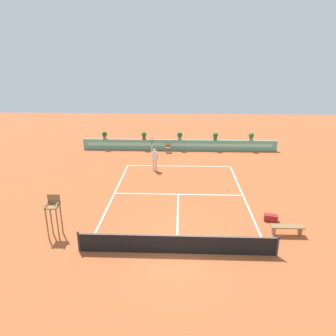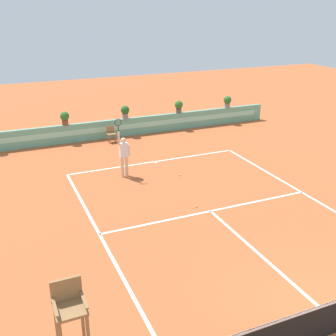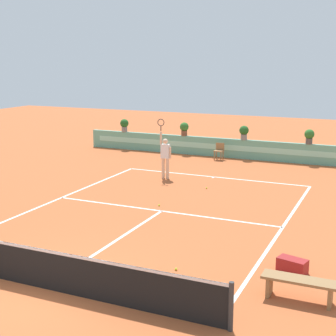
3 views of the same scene
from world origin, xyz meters
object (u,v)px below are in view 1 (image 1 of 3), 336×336
(umpire_chair, at_px, (54,211))
(potted_plant_centre, at_px, (180,135))
(potted_plant_far_right, at_px, (251,136))
(bench_courtside, at_px, (287,228))
(ball_kid_chair, at_px, (168,147))
(potted_plant_right, at_px, (215,136))
(gear_bag, at_px, (271,218))
(tennis_ball_by_sideline, at_px, (173,191))
(potted_plant_left, at_px, (144,135))
(tennis_player, at_px, (155,158))
(tennis_ball_mid_court, at_px, (184,175))
(potted_plant_far_left, at_px, (105,135))
(tennis_ball_near_baseline, at_px, (224,229))

(umpire_chair, height_order, potted_plant_centre, umpire_chair)
(umpire_chair, relative_size, potted_plant_far_right, 2.96)
(bench_courtside, bearing_deg, potted_plant_far_right, 85.33)
(ball_kid_chair, xyz_separation_m, potted_plant_right, (4.34, 0.73, 0.93))
(bench_courtside, xyz_separation_m, gear_bag, (-0.40, 1.39, -0.20))
(tennis_ball_by_sideline, xyz_separation_m, potted_plant_centre, (0.37, 9.49, 1.38))
(umpire_chair, relative_size, tennis_ball_by_sideline, 31.47)
(gear_bag, height_order, potted_plant_left, potted_plant_left)
(bench_courtside, bearing_deg, tennis_player, 128.78)
(umpire_chair, xyz_separation_m, tennis_ball_mid_court, (6.33, 8.57, -1.31))
(ball_kid_chair, xyz_separation_m, gear_bag, (6.02, -12.50, -0.30))
(potted_plant_far_left, xyz_separation_m, potted_plant_centre, (6.99, 0.00, 0.00))
(bench_courtside, xyz_separation_m, potted_plant_left, (-8.66, 14.63, 1.04))
(gear_bag, bearing_deg, potted_plant_right, 97.23)
(potted_plant_far_right, bearing_deg, tennis_ball_by_sideline, -126.05)
(tennis_ball_near_baseline, xyz_separation_m, potted_plant_far_right, (4.21, 14.27, 1.38))
(tennis_player, height_order, tennis_ball_by_sideline, tennis_player)
(potted_plant_centre, bearing_deg, tennis_ball_mid_court, -86.97)
(potted_plant_left, bearing_deg, umpire_chair, -100.01)
(potted_plant_right, height_order, potted_plant_far_left, same)
(potted_plant_far_right, bearing_deg, potted_plant_right, 180.00)
(umpire_chair, bearing_deg, tennis_player, 66.69)
(tennis_player, bearing_deg, potted_plant_centre, 71.46)
(gear_bag, distance_m, tennis_ball_mid_court, 8.11)
(potted_plant_right, bearing_deg, tennis_player, -132.50)
(umpire_chair, bearing_deg, tennis_ball_by_sideline, 45.10)
(gear_bag, height_order, potted_plant_far_left, potted_plant_far_left)
(tennis_ball_by_sideline, height_order, potted_plant_centre, potted_plant_centre)
(bench_courtside, bearing_deg, tennis_ball_by_sideline, 138.05)
(tennis_ball_by_sideline, height_order, potted_plant_far_left, potted_plant_far_left)
(potted_plant_right, xyz_separation_m, potted_plant_far_left, (-10.26, 0.00, 0.00))
(tennis_ball_near_baseline, bearing_deg, potted_plant_far_right, 73.55)
(tennis_player, distance_m, potted_plant_centre, 5.94)
(potted_plant_far_right, distance_m, potted_plant_right, 3.27)
(potted_plant_left, relative_size, potted_plant_far_left, 1.00)
(bench_courtside, xyz_separation_m, tennis_ball_near_baseline, (-3.02, 0.36, -0.34))
(bench_courtside, distance_m, potted_plant_far_left, 19.17)
(tennis_ball_mid_court, relative_size, potted_plant_left, 0.09)
(potted_plant_centre, bearing_deg, umpire_chair, -111.57)
(ball_kid_chair, xyz_separation_m, potted_plant_far_right, (7.61, 0.73, 0.93))
(tennis_ball_by_sideline, bearing_deg, bench_courtside, -41.95)
(umpire_chair, xyz_separation_m, potted_plant_centre, (5.98, 15.13, 0.07))
(gear_bag, relative_size, potted_plant_far_right, 0.97)
(umpire_chair, height_order, potted_plant_far_right, umpire_chair)
(tennis_ball_mid_court, distance_m, potted_plant_far_right, 9.12)
(tennis_player, distance_m, tennis_ball_by_sideline, 4.28)
(umpire_chair, height_order, bench_courtside, umpire_chair)
(potted_plant_far_left, bearing_deg, gear_bag, -47.93)
(ball_kid_chair, relative_size, tennis_ball_near_baseline, 12.50)
(potted_plant_left, bearing_deg, tennis_ball_by_sideline, -72.76)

